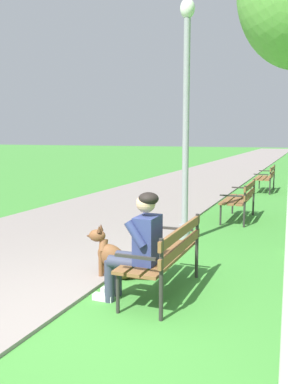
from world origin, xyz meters
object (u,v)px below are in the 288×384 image
park_bench_far (266,176)px  person_seated_on_near_bench (138,243)px  park_bench_near (166,252)px  dog_brown (115,259)px  park_bench_mid (241,197)px  lamp_post_near (186,120)px

park_bench_far → person_seated_on_near_bench: size_ratio=1.20×
park_bench_near → person_seated_on_near_bench: size_ratio=1.20×
park_bench_near → dog_brown: park_bench_near is taller
park_bench_near → park_bench_far: bearing=89.0°
park_bench_mid → dog_brown: (-0.92, -4.38, -0.25)m
park_bench_mid → person_seated_on_near_bench: size_ratio=1.20×
park_bench_near → park_bench_mid: 4.65m
park_bench_mid → park_bench_far: (0.04, 4.96, 0.00)m
park_bench_far → park_bench_mid: bearing=-90.5°
park_bench_near → lamp_post_near: (-0.50, 2.43, 1.59)m
dog_brown → lamp_post_near: size_ratio=0.20×
park_bench_near → dog_brown: (-0.79, 0.27, -0.25)m
person_seated_on_near_bench → lamp_post_near: size_ratio=0.31×
dog_brown → lamp_post_near: 2.85m
park_bench_near → person_seated_on_near_bench: bearing=-120.7°
park_bench_near → person_seated_on_near_bench: person_seated_on_near_bench is taller
person_seated_on_near_bench → dog_brown: size_ratio=1.51×
park_bench_mid → lamp_post_near: 2.80m
person_seated_on_near_bench → dog_brown: person_seated_on_near_bench is taller
park_bench_near → dog_brown: 0.88m
park_bench_mid → park_bench_far: same height
park_bench_mid → person_seated_on_near_bench: 5.01m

